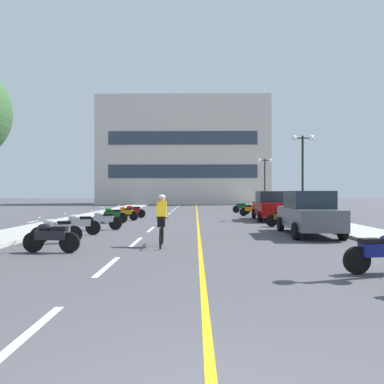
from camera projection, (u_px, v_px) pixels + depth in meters
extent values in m
plane|color=#47474C|center=(194.00, 218.00, 23.18)|extent=(140.00, 140.00, 0.00)
cube|color=#A8A8A3|center=(100.00, 214.00, 26.24)|extent=(2.40, 72.00, 0.12)
cube|color=#A8A8A3|center=(288.00, 214.00, 26.11)|extent=(2.40, 72.00, 0.12)
cube|color=silver|center=(24.00, 337.00, 4.20)|extent=(0.14, 2.20, 0.01)
cube|color=silver|center=(108.00, 266.00, 8.19)|extent=(0.14, 2.20, 0.01)
cube|color=silver|center=(136.00, 242.00, 12.19)|extent=(0.14, 2.20, 0.01)
cube|color=silver|center=(151.00, 229.00, 16.19)|extent=(0.14, 2.20, 0.01)
cube|color=silver|center=(160.00, 222.00, 20.19)|extent=(0.14, 2.20, 0.01)
cube|color=silver|center=(165.00, 217.00, 24.19)|extent=(0.14, 2.20, 0.01)
cube|color=silver|center=(170.00, 213.00, 28.19)|extent=(0.14, 2.20, 0.01)
cube|color=silver|center=(173.00, 211.00, 32.19)|extent=(0.14, 2.20, 0.01)
cube|color=silver|center=(175.00, 209.00, 36.19)|extent=(0.14, 2.20, 0.01)
cube|color=silver|center=(177.00, 207.00, 40.19)|extent=(0.14, 2.20, 0.01)
cube|color=silver|center=(179.00, 205.00, 44.19)|extent=(0.14, 2.20, 0.01)
cube|color=silver|center=(180.00, 204.00, 48.19)|extent=(0.14, 2.20, 0.01)
cube|color=gold|center=(197.00, 215.00, 26.17)|extent=(0.12, 66.00, 0.01)
cube|color=beige|center=(184.00, 152.00, 50.68)|extent=(24.45, 6.99, 15.35)
cube|color=#2D3847|center=(183.00, 171.00, 47.14)|extent=(20.54, 0.10, 1.84)
cube|color=#2D3847|center=(183.00, 138.00, 47.13)|extent=(20.54, 0.10, 1.84)
cylinder|color=black|center=(303.00, 177.00, 21.99)|extent=(0.14, 0.14, 5.26)
cylinder|color=black|center=(303.00, 138.00, 21.99)|extent=(1.10, 0.08, 0.08)
sphere|color=white|center=(294.00, 138.00, 21.99)|extent=(0.36, 0.36, 0.36)
sphere|color=white|center=(311.00, 138.00, 21.98)|extent=(0.36, 0.36, 0.36)
cylinder|color=black|center=(265.00, 184.00, 34.43)|extent=(0.14, 0.14, 4.97)
cylinder|color=black|center=(265.00, 160.00, 34.43)|extent=(1.10, 0.08, 0.08)
sphere|color=white|center=(259.00, 160.00, 34.44)|extent=(0.36, 0.36, 0.36)
sphere|color=white|center=(270.00, 160.00, 34.43)|extent=(0.36, 0.36, 0.36)
cylinder|color=black|center=(280.00, 224.00, 15.54)|extent=(0.25, 0.65, 0.64)
cylinder|color=black|center=(318.00, 224.00, 15.46)|extent=(0.25, 0.65, 0.64)
cylinder|color=black|center=(296.00, 231.00, 12.74)|extent=(0.25, 0.65, 0.64)
cylinder|color=black|center=(343.00, 231.00, 12.66)|extent=(0.25, 0.65, 0.64)
cube|color=#4C5156|center=(308.00, 218.00, 14.10)|extent=(1.87, 4.26, 0.80)
cube|color=#1E2833|center=(308.00, 199.00, 14.10)|extent=(1.65, 2.26, 0.70)
cylinder|color=black|center=(254.00, 214.00, 22.87)|extent=(0.25, 0.65, 0.64)
cylinder|color=black|center=(279.00, 214.00, 22.78)|extent=(0.25, 0.65, 0.64)
cylinder|color=black|center=(260.00, 217.00, 20.07)|extent=(0.25, 0.65, 0.64)
cylinder|color=black|center=(289.00, 217.00, 19.98)|extent=(0.25, 0.65, 0.64)
cube|color=maroon|center=(270.00, 209.00, 21.43)|extent=(1.88, 4.27, 0.80)
cube|color=#1E2833|center=(270.00, 197.00, 21.42)|extent=(1.65, 2.26, 0.70)
cylinder|color=black|center=(357.00, 260.00, 7.41)|extent=(0.61, 0.17, 0.60)
cube|color=navy|center=(381.00, 250.00, 7.47)|extent=(0.93, 0.39, 0.28)
cube|color=black|center=(370.00, 241.00, 7.44)|extent=(0.47, 0.29, 0.10)
cylinder|color=black|center=(33.00, 242.00, 10.07)|extent=(0.60, 0.14, 0.60)
cylinder|color=black|center=(70.00, 243.00, 9.99)|extent=(0.60, 0.14, 0.60)
cube|color=black|center=(51.00, 235.00, 10.03)|extent=(0.92, 0.33, 0.28)
ellipsoid|color=black|center=(45.00, 227.00, 10.04)|extent=(0.45, 0.27, 0.22)
cube|color=black|center=(60.00, 228.00, 10.01)|extent=(0.45, 0.27, 0.10)
cylinder|color=silver|center=(33.00, 222.00, 10.07)|extent=(0.07, 0.60, 0.03)
cylinder|color=black|center=(39.00, 236.00, 11.60)|extent=(0.60, 0.29, 0.60)
cylinder|color=black|center=(74.00, 234.00, 11.94)|extent=(0.60, 0.29, 0.60)
cube|color=#B2B2B7|center=(57.00, 229.00, 11.77)|extent=(0.94, 0.56, 0.28)
ellipsoid|color=#B2B2B7|center=(50.00, 222.00, 11.70)|extent=(0.49, 0.37, 0.22)
cube|color=black|center=(64.00, 222.00, 11.85)|extent=(0.49, 0.37, 0.10)
cylinder|color=silver|center=(39.00, 218.00, 11.59)|extent=(0.22, 0.58, 0.03)
cylinder|color=black|center=(65.00, 228.00, 13.85)|extent=(0.61, 0.24, 0.60)
cylinder|color=black|center=(93.00, 228.00, 14.11)|extent=(0.61, 0.24, 0.60)
cube|color=#B2B2B7|center=(79.00, 223.00, 13.98)|extent=(0.94, 0.49, 0.28)
ellipsoid|color=#B2B2B7|center=(74.00, 217.00, 13.94)|extent=(0.49, 0.34, 0.22)
cube|color=black|center=(86.00, 218.00, 14.04)|extent=(0.49, 0.34, 0.10)
cylinder|color=silver|center=(65.00, 214.00, 13.85)|extent=(0.18, 0.59, 0.03)
cylinder|color=black|center=(91.00, 224.00, 15.86)|extent=(0.61, 0.18, 0.60)
cylinder|color=black|center=(116.00, 223.00, 15.99)|extent=(0.61, 0.18, 0.60)
cube|color=#B2B2B7|center=(103.00, 219.00, 15.92)|extent=(0.93, 0.40, 0.28)
ellipsoid|color=#B2B2B7|center=(99.00, 214.00, 15.90)|extent=(0.47, 0.30, 0.22)
cube|color=black|center=(109.00, 215.00, 15.95)|extent=(0.47, 0.30, 0.10)
cylinder|color=silver|center=(91.00, 211.00, 15.86)|extent=(0.11, 0.60, 0.03)
cylinder|color=black|center=(294.00, 221.00, 17.24)|extent=(0.61, 0.21, 0.60)
cylinder|color=black|center=(272.00, 221.00, 17.46)|extent=(0.61, 0.21, 0.60)
cube|color=brown|center=(283.00, 217.00, 17.35)|extent=(0.94, 0.44, 0.28)
ellipsoid|color=brown|center=(287.00, 212.00, 17.31)|extent=(0.48, 0.32, 0.22)
cube|color=black|center=(278.00, 213.00, 17.40)|extent=(0.48, 0.32, 0.10)
cylinder|color=silver|center=(294.00, 209.00, 17.24)|extent=(0.14, 0.60, 0.03)
cylinder|color=black|center=(103.00, 218.00, 19.39)|extent=(0.60, 0.12, 0.60)
cylinder|color=black|center=(122.00, 218.00, 19.41)|extent=(0.60, 0.12, 0.60)
cube|color=#0C4C19|center=(112.00, 214.00, 19.40)|extent=(0.91, 0.30, 0.28)
ellipsoid|color=#0C4C19|center=(109.00, 210.00, 19.39)|extent=(0.45, 0.25, 0.22)
cube|color=black|center=(117.00, 210.00, 19.40)|extent=(0.45, 0.25, 0.10)
cylinder|color=silver|center=(103.00, 207.00, 19.39)|extent=(0.05, 0.60, 0.03)
cylinder|color=black|center=(118.00, 215.00, 21.56)|extent=(0.60, 0.30, 0.60)
cylinder|color=black|center=(134.00, 216.00, 21.18)|extent=(0.60, 0.30, 0.60)
cube|color=orange|center=(126.00, 212.00, 21.37)|extent=(0.94, 0.57, 0.28)
ellipsoid|color=orange|center=(123.00, 208.00, 21.44)|extent=(0.50, 0.37, 0.22)
cube|color=black|center=(129.00, 209.00, 21.28)|extent=(0.50, 0.37, 0.10)
cylinder|color=silver|center=(118.00, 206.00, 21.56)|extent=(0.23, 0.57, 0.03)
cylinder|color=black|center=(125.00, 214.00, 22.93)|extent=(0.60, 0.26, 0.60)
cylinder|color=black|center=(141.00, 214.00, 23.23)|extent=(0.60, 0.26, 0.60)
cube|color=maroon|center=(133.00, 210.00, 23.08)|extent=(0.94, 0.52, 0.28)
ellipsoid|color=maroon|center=(130.00, 207.00, 23.03)|extent=(0.49, 0.35, 0.22)
cube|color=black|center=(137.00, 207.00, 23.15)|extent=(0.49, 0.35, 0.10)
cylinder|color=silver|center=(125.00, 205.00, 22.93)|extent=(0.20, 0.58, 0.03)
cylinder|color=black|center=(259.00, 212.00, 25.02)|extent=(0.61, 0.16, 0.60)
cylinder|color=black|center=(244.00, 212.00, 25.13)|extent=(0.61, 0.16, 0.60)
cube|color=orange|center=(251.00, 209.00, 25.07)|extent=(0.92, 0.36, 0.28)
ellipsoid|color=orange|center=(254.00, 206.00, 25.05)|extent=(0.46, 0.28, 0.22)
cube|color=black|center=(248.00, 206.00, 25.10)|extent=(0.46, 0.28, 0.10)
cylinder|color=silver|center=(259.00, 204.00, 25.02)|extent=(0.09, 0.60, 0.03)
cylinder|color=black|center=(260.00, 211.00, 26.97)|extent=(0.61, 0.15, 0.60)
cylinder|color=black|center=(246.00, 210.00, 27.07)|extent=(0.61, 0.15, 0.60)
cube|color=navy|center=(253.00, 208.00, 27.02)|extent=(0.92, 0.35, 0.28)
ellipsoid|color=navy|center=(256.00, 205.00, 27.00)|extent=(0.46, 0.27, 0.22)
cube|color=black|center=(250.00, 205.00, 27.04)|extent=(0.46, 0.27, 0.10)
cylinder|color=silver|center=(260.00, 203.00, 26.97)|extent=(0.08, 0.60, 0.03)
cylinder|color=black|center=(248.00, 209.00, 29.26)|extent=(0.61, 0.23, 0.60)
cylinder|color=black|center=(236.00, 209.00, 29.02)|extent=(0.61, 0.23, 0.60)
cube|color=#0C4C19|center=(242.00, 207.00, 29.14)|extent=(0.94, 0.47, 0.28)
ellipsoid|color=#0C4C19|center=(244.00, 204.00, 29.18)|extent=(0.48, 0.33, 0.22)
cube|color=black|center=(239.00, 204.00, 29.08)|extent=(0.48, 0.33, 0.10)
cylinder|color=silver|center=(248.00, 202.00, 29.26)|extent=(0.16, 0.59, 0.03)
torus|color=black|center=(162.00, 234.00, 11.77)|extent=(0.07, 0.72, 0.72)
torus|color=black|center=(161.00, 238.00, 10.72)|extent=(0.07, 0.72, 0.72)
cylinder|color=black|center=(162.00, 227.00, 11.22)|extent=(0.07, 0.95, 0.04)
cube|color=black|center=(161.00, 220.00, 11.07)|extent=(0.11, 0.20, 0.06)
cylinder|color=black|center=(162.00, 218.00, 11.67)|extent=(0.42, 0.05, 0.03)
cube|color=black|center=(161.00, 222.00, 11.12)|extent=(0.25, 0.37, 0.28)
cube|color=yellow|center=(162.00, 210.00, 11.27)|extent=(0.34, 0.47, 0.61)
sphere|color=tan|center=(162.00, 199.00, 11.40)|extent=(0.20, 0.20, 0.20)
ellipsoid|color=white|center=(162.00, 197.00, 11.40)|extent=(0.24, 0.26, 0.16)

